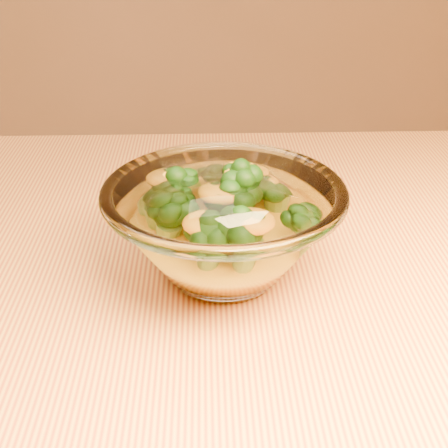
{
  "coord_description": "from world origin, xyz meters",
  "views": [
    {
      "loc": [
        0.07,
        -0.46,
        1.08
      ],
      "look_at": [
        0.09,
        0.03,
        0.8
      ],
      "focal_mm": 50.0,
      "sensor_mm": 36.0,
      "label": 1
    }
  ],
  "objects": [
    {
      "name": "cheese_sauce",
      "position": [
        0.09,
        0.03,
        0.78
      ],
      "size": [
        0.13,
        0.13,
        0.04
      ],
      "primitive_type": "ellipsoid",
      "color": "orange",
      "rests_on": "glass_bowl"
    },
    {
      "name": "table",
      "position": [
        0.0,
        0.0,
        0.65
      ],
      "size": [
        1.2,
        0.8,
        0.75
      ],
      "color": "#BA8A38",
      "rests_on": "ground"
    },
    {
      "name": "broccoli_heap",
      "position": [
        0.09,
        0.04,
        0.81
      ],
      "size": [
        0.15,
        0.14,
        0.07
      ],
      "color": "black",
      "rests_on": "cheese_sauce"
    },
    {
      "name": "glass_bowl",
      "position": [
        0.09,
        0.03,
        0.8
      ],
      "size": [
        0.22,
        0.22,
        0.1
      ],
      "color": "white",
      "rests_on": "table"
    }
  ]
}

